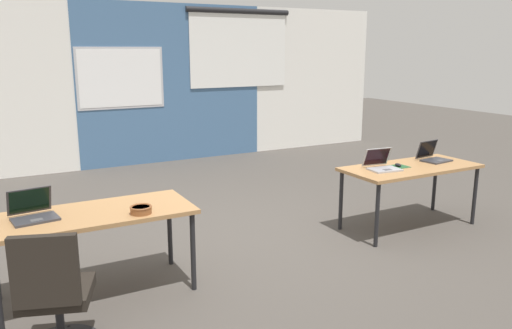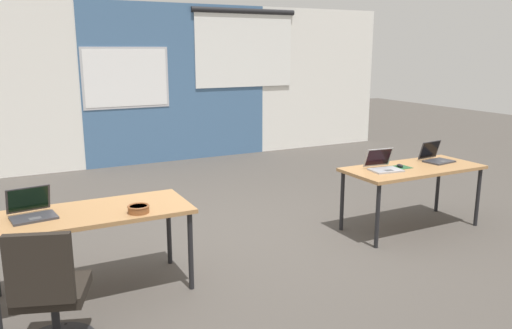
{
  "view_description": "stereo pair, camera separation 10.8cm",
  "coord_description": "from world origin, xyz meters",
  "px_view_note": "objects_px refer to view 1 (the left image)",
  "views": [
    {
      "loc": [
        -2.44,
        -4.67,
        2.01
      ],
      "look_at": [
        -0.06,
        -0.25,
        0.86
      ],
      "focal_mm": 35.52,
      "sensor_mm": 36.0,
      "label": 1
    },
    {
      "loc": [
        -2.35,
        -4.72,
        2.01
      ],
      "look_at": [
        -0.06,
        -0.25,
        0.86
      ],
      "focal_mm": 35.52,
      "sensor_mm": 36.0,
      "label": 2
    }
  ],
  "objects_px": {
    "laptop_near_left_end": "(33,213)",
    "mouse_near_right_inner": "(398,165)",
    "laptop_near_right_end": "(433,156)",
    "chair_near_left_end": "(56,304)",
    "snack_bowl": "(141,209)",
    "laptop_near_right_inner": "(382,165)",
    "desk_near_right": "(411,171)",
    "desk_near_left": "(93,219)"
  },
  "relations": [
    {
      "from": "laptop_near_left_end",
      "to": "desk_near_left",
      "type": "bearing_deg",
      "value": -15.09
    },
    {
      "from": "mouse_near_right_inner",
      "to": "laptop_near_right_end",
      "type": "xyz_separation_m",
      "value": [
        0.59,
        0.05,
        0.03
      ]
    },
    {
      "from": "mouse_near_right_inner",
      "to": "desk_near_right",
      "type": "bearing_deg",
      "value": -16.47
    },
    {
      "from": "chair_near_left_end",
      "to": "laptop_near_right_end",
      "type": "distance_m",
      "value": 4.45
    },
    {
      "from": "laptop_near_right_inner",
      "to": "desk_near_right",
      "type": "bearing_deg",
      "value": 0.46
    },
    {
      "from": "desk_near_right",
      "to": "chair_near_left_end",
      "type": "distance_m",
      "value": 3.99
    },
    {
      "from": "laptop_near_right_end",
      "to": "snack_bowl",
      "type": "bearing_deg",
      "value": 177.77
    },
    {
      "from": "mouse_near_right_inner",
      "to": "snack_bowl",
      "type": "distance_m",
      "value": 3.02
    },
    {
      "from": "chair_near_left_end",
      "to": "laptop_near_right_inner",
      "type": "xyz_separation_m",
      "value": [
        3.51,
        0.81,
        0.39
      ]
    },
    {
      "from": "desk_near_left",
      "to": "laptop_near_left_end",
      "type": "xyz_separation_m",
      "value": [
        -0.43,
        0.06,
        0.11
      ]
    },
    {
      "from": "mouse_near_right_inner",
      "to": "snack_bowl",
      "type": "height_order",
      "value": "snack_bowl"
    },
    {
      "from": "desk_near_left",
      "to": "snack_bowl",
      "type": "distance_m",
      "value": 0.41
    },
    {
      "from": "desk_near_right",
      "to": "mouse_near_right_inner",
      "type": "xyz_separation_m",
      "value": [
        -0.15,
        0.05,
        0.08
      ]
    },
    {
      "from": "chair_near_left_end",
      "to": "laptop_near_right_inner",
      "type": "bearing_deg",
      "value": -148.12
    },
    {
      "from": "mouse_near_right_inner",
      "to": "desk_near_left",
      "type": "bearing_deg",
      "value": -179.22
    },
    {
      "from": "desk_near_left",
      "to": "chair_near_left_end",
      "type": "relative_size",
      "value": 1.74
    },
    {
      "from": "desk_near_left",
      "to": "mouse_near_right_inner",
      "type": "distance_m",
      "value": 3.35
    },
    {
      "from": "chair_near_left_end",
      "to": "laptop_near_right_inner",
      "type": "distance_m",
      "value": 3.62
    },
    {
      "from": "laptop_near_left_end",
      "to": "laptop_near_right_inner",
      "type": "height_order",
      "value": "laptop_near_left_end"
    },
    {
      "from": "laptop_near_right_inner",
      "to": "laptop_near_left_end",
      "type": "bearing_deg",
      "value": -174.16
    },
    {
      "from": "desk_near_right",
      "to": "chair_near_left_end",
      "type": "bearing_deg",
      "value": -168.81
    },
    {
      "from": "desk_near_right",
      "to": "snack_bowl",
      "type": "height_order",
      "value": "snack_bowl"
    },
    {
      "from": "desk_near_left",
      "to": "chair_near_left_end",
      "type": "distance_m",
      "value": 0.92
    },
    {
      "from": "laptop_near_right_inner",
      "to": "laptop_near_right_end",
      "type": "xyz_separation_m",
      "value": [
        0.84,
        0.05,
        0.0
      ]
    },
    {
      "from": "mouse_near_right_inner",
      "to": "laptop_near_right_end",
      "type": "bearing_deg",
      "value": 4.49
    },
    {
      "from": "desk_near_left",
      "to": "desk_near_right",
      "type": "distance_m",
      "value": 3.5
    },
    {
      "from": "chair_near_left_end",
      "to": "mouse_near_right_inner",
      "type": "height_order",
      "value": "chair_near_left_end"
    },
    {
      "from": "laptop_near_right_end",
      "to": "snack_bowl",
      "type": "xyz_separation_m",
      "value": [
        -3.6,
        -0.31,
        -0.01
      ]
    },
    {
      "from": "chair_near_left_end",
      "to": "laptop_near_right_end",
      "type": "height_order",
      "value": "laptop_near_right_end"
    },
    {
      "from": "laptop_near_right_inner",
      "to": "snack_bowl",
      "type": "xyz_separation_m",
      "value": [
        -2.76,
        -0.25,
        -0.01
      ]
    },
    {
      "from": "desk_near_left",
      "to": "chair_near_left_end",
      "type": "xyz_separation_m",
      "value": [
        -0.41,
        -0.77,
        -0.28
      ]
    },
    {
      "from": "laptop_near_left_end",
      "to": "mouse_near_right_inner",
      "type": "xyz_separation_m",
      "value": [
        3.78,
        -0.01,
        -0.03
      ]
    },
    {
      "from": "desk_near_right",
      "to": "chair_near_left_end",
      "type": "height_order",
      "value": "chair_near_left_end"
    },
    {
      "from": "laptop_near_left_end",
      "to": "chair_near_left_end",
      "type": "xyz_separation_m",
      "value": [
        0.03,
        -0.83,
        -0.39
      ]
    },
    {
      "from": "laptop_near_left_end",
      "to": "mouse_near_right_inner",
      "type": "distance_m",
      "value": 3.78
    },
    {
      "from": "chair_near_left_end",
      "to": "mouse_near_right_inner",
      "type": "bearing_deg",
      "value": -148.87
    },
    {
      "from": "desk_near_left",
      "to": "laptop_near_right_end",
      "type": "bearing_deg",
      "value": 1.34
    },
    {
      "from": "laptop_near_left_end",
      "to": "laptop_near_right_end",
      "type": "height_order",
      "value": "laptop_near_right_end"
    },
    {
      "from": "desk_near_right",
      "to": "laptop_near_left_end",
      "type": "height_order",
      "value": "laptop_near_left_end"
    },
    {
      "from": "desk_near_left",
      "to": "chair_near_left_end",
      "type": "height_order",
      "value": "chair_near_left_end"
    },
    {
      "from": "desk_near_right",
      "to": "laptop_near_right_end",
      "type": "height_order",
      "value": "laptop_near_right_end"
    },
    {
      "from": "laptop_near_left_end",
      "to": "mouse_near_right_inner",
      "type": "height_order",
      "value": "laptop_near_left_end"
    }
  ]
}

